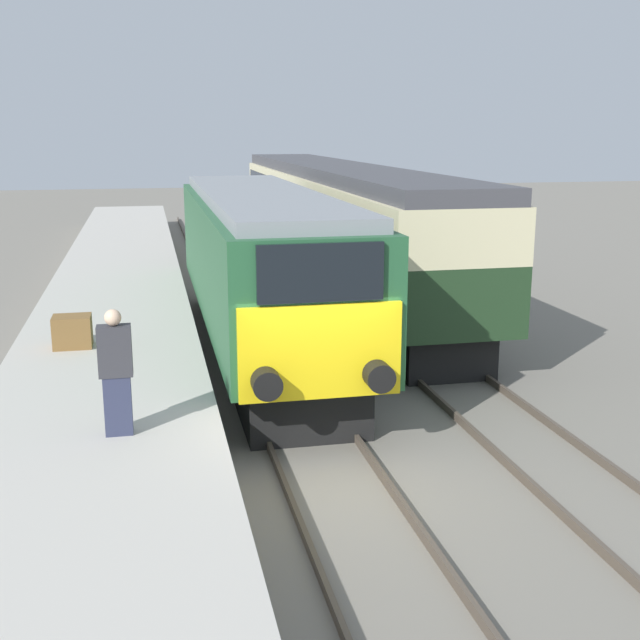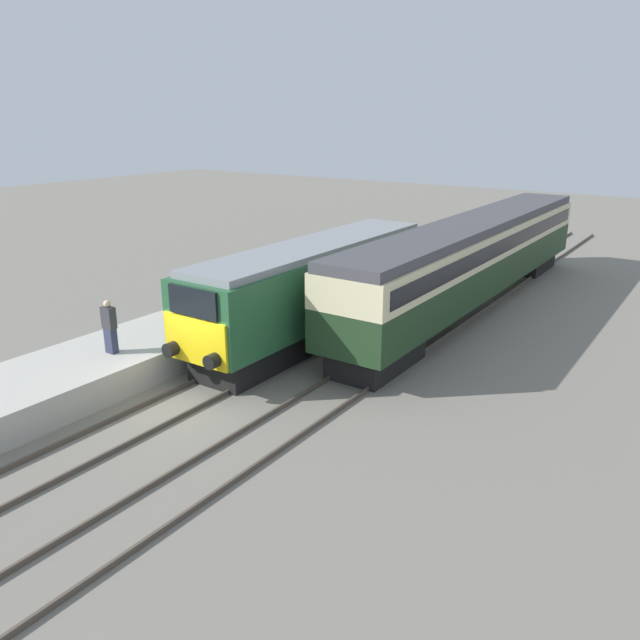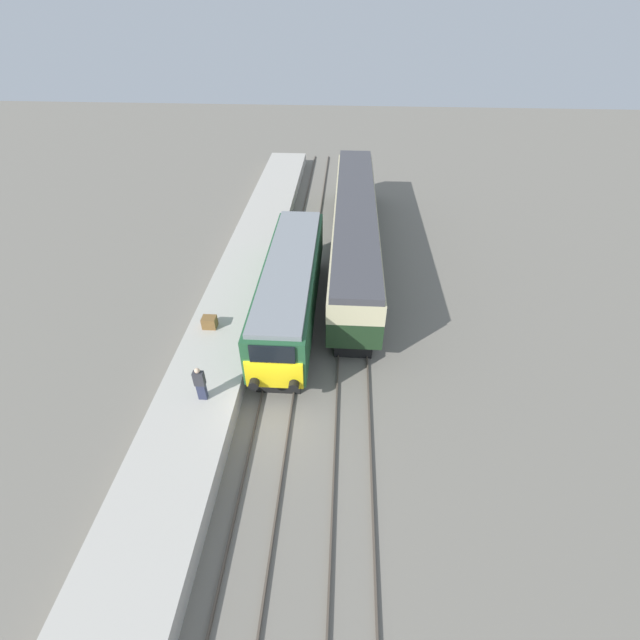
{
  "view_description": "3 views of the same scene",
  "coord_description": "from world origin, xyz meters",
  "px_view_note": "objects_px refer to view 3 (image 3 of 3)",
  "views": [
    {
      "loc": [
        -2.44,
        -10.75,
        4.96
      ],
      "look_at": [
        0.0,
        0.53,
        2.2
      ],
      "focal_mm": 45.0,
      "sensor_mm": 36.0,
      "label": 1
    },
    {
      "loc": [
        12.78,
        -11.69,
        8.07
      ],
      "look_at": [
        1.7,
        4.53,
        1.6
      ],
      "focal_mm": 35.0,
      "sensor_mm": 36.0,
      "label": 2
    },
    {
      "loc": [
        2.73,
        -12.11,
        14.73
      ],
      "look_at": [
        1.7,
        4.53,
        1.6
      ],
      "focal_mm": 24.0,
      "sensor_mm": 36.0,
      "label": 3
    }
  ],
  "objects_px": {
    "locomotive": "(291,287)",
    "passenger_carriage": "(355,224)",
    "person_on_platform": "(200,384)",
    "luggage_crate": "(210,322)"
  },
  "relations": [
    {
      "from": "locomotive",
      "to": "passenger_carriage",
      "type": "relative_size",
      "value": 0.6
    },
    {
      "from": "person_on_platform",
      "to": "luggage_crate",
      "type": "relative_size",
      "value": 2.45
    },
    {
      "from": "person_on_platform",
      "to": "luggage_crate",
      "type": "xyz_separation_m",
      "value": [
        -0.97,
        4.7,
        -0.55
      ]
    },
    {
      "from": "passenger_carriage",
      "to": "person_on_platform",
      "type": "relative_size",
      "value": 12.39
    },
    {
      "from": "locomotive",
      "to": "luggage_crate",
      "type": "bearing_deg",
      "value": -149.72
    },
    {
      "from": "passenger_carriage",
      "to": "luggage_crate",
      "type": "relative_size",
      "value": 30.36
    },
    {
      "from": "locomotive",
      "to": "luggage_crate",
      "type": "distance_m",
      "value": 4.58
    },
    {
      "from": "locomotive",
      "to": "person_on_platform",
      "type": "xyz_separation_m",
      "value": [
        -2.93,
        -6.98,
        -0.2
      ]
    },
    {
      "from": "locomotive",
      "to": "luggage_crate",
      "type": "relative_size",
      "value": 18.36
    },
    {
      "from": "person_on_platform",
      "to": "locomotive",
      "type": "bearing_deg",
      "value": 67.19
    }
  ]
}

